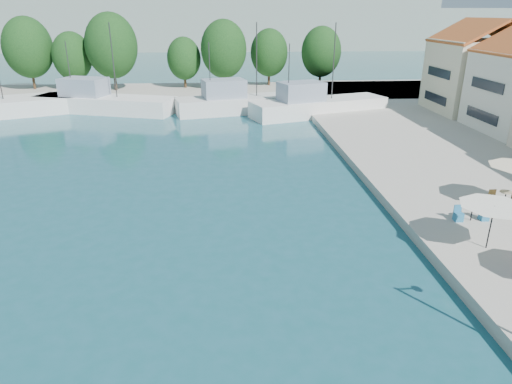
{
  "coord_description": "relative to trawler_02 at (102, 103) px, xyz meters",
  "views": [
    {
      "loc": [
        -3.41,
        2.64,
        10.84
      ],
      "look_at": [
        -1.72,
        26.0,
        1.57
      ],
      "focal_mm": 32.0,
      "sensor_mm": 36.0,
      "label": 1
    }
  ],
  "objects": [
    {
      "name": "tree_05",
      "position": [
        8.63,
        13.75,
        3.6
      ],
      "size": [
        4.76,
        4.76,
        7.05
      ],
      "color": "#3F2B19",
      "rests_on": "quay_far"
    },
    {
      "name": "umbrella_white",
      "position": [
        26.07,
        -35.96,
        1.4
      ],
      "size": [
        3.11,
        3.11,
        2.12
      ],
      "color": "black",
      "rests_on": "quay_right"
    },
    {
      "name": "tree_02",
      "position": [
        -12.67,
        13.93,
        5.18
      ],
      "size": [
        6.62,
        6.62,
        9.79
      ],
      "color": "#3F2B19",
      "rests_on": "quay_far"
    },
    {
      "name": "trawler_03",
      "position": [
        16.01,
        -1.38,
        0.0
      ],
      "size": [
        15.98,
        7.43,
        10.2
      ],
      "rotation": [
        0.0,
        0.0,
        0.23
      ],
      "color": "silver",
      "rests_on": "ground"
    },
    {
      "name": "tree_03",
      "position": [
        -6.63,
        13.11,
        4.05
      ],
      "size": [
        5.29,
        5.29,
        7.83
      ],
      "color": "#3F2B19",
      "rests_on": "quay_far"
    },
    {
      "name": "building_06",
      "position": [
        41.42,
        -5.57,
        4.43
      ],
      "size": [
        9.0,
        8.8,
        10.2
      ],
      "color": "beige",
      "rests_on": "quay_right"
    },
    {
      "name": "trawler_04",
      "position": [
        24.33,
        -3.85,
        0.0
      ],
      "size": [
        15.99,
        8.71,
        10.2
      ],
      "rotation": [
        0.0,
        0.0,
        0.32
      ],
      "color": "silver",
      "rests_on": "ground"
    },
    {
      "name": "hill_east",
      "position": [
        57.42,
        123.43,
        4.93
      ],
      "size": [
        140.0,
        40.0,
        12.0
      ],
      "primitive_type": "cube",
      "color": "gray",
      "rests_on": "ground"
    },
    {
      "name": "trawler_02",
      "position": [
        0.0,
        0.0,
        0.0
      ],
      "size": [
        16.8,
        8.96,
        10.2
      ],
      "rotation": [
        0.0,
        0.0,
        -0.31
      ],
      "color": "white",
      "rests_on": "ground"
    },
    {
      "name": "tree_06",
      "position": [
        14.3,
        12.25,
        4.96
      ],
      "size": [
        6.35,
        6.35,
        9.4
      ],
      "color": "#3F2B19",
      "rests_on": "quay_far"
    },
    {
      "name": "cafe_table_03",
      "position": [
        29.91,
        -31.02,
        -0.18
      ],
      "size": [
        1.82,
        0.7,
        0.76
      ],
      "color": "black",
      "rests_on": "quay_right"
    },
    {
      "name": "tree_04",
      "position": [
        -0.93,
        12.16,
        5.49
      ],
      "size": [
        6.97,
        6.97,
        10.32
      ],
      "color": "#3F2B19",
      "rests_on": "quay_far"
    },
    {
      "name": "tree_08",
      "position": [
        28.32,
        13.7,
        4.41
      ],
      "size": [
        5.71,
        5.71,
        8.45
      ],
      "color": "#3F2B19",
      "rests_on": "quay_far"
    },
    {
      "name": "quay_far",
      "position": [
        9.42,
        10.43,
        -0.77
      ],
      "size": [
        90.0,
        16.0,
        0.6
      ],
      "primitive_type": "cube",
      "color": "#AEAB9D",
      "rests_on": "ground"
    },
    {
      "name": "hill_west",
      "position": [
        -12.58,
        103.43,
        6.93
      ],
      "size": [
        180.0,
        40.0,
        16.0
      ],
      "primitive_type": "cube",
      "color": "gray",
      "rests_on": "ground"
    },
    {
      "name": "cafe_table_02",
      "position": [
        26.87,
        -33.01,
        -0.18
      ],
      "size": [
        1.82,
        0.7,
        0.76
      ],
      "color": "black",
      "rests_on": "quay_right"
    },
    {
      "name": "tree_07",
      "position": [
        20.94,
        15.26,
        4.19
      ],
      "size": [
        5.46,
        5.46,
        8.08
      ],
      "color": "#3F2B19",
      "rests_on": "quay_far"
    }
  ]
}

